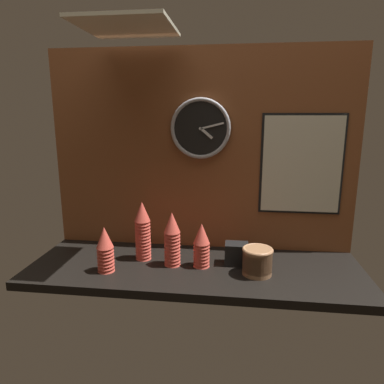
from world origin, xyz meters
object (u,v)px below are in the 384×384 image
napkin_dispenser (236,254)px  bowl_stack_right (257,261)px  cup_stack_left (105,249)px  cup_stack_center_left (143,231)px  menu_board (302,165)px  wall_clock (201,128)px  cup_stack_center_right (202,245)px  cup_stack_center (172,239)px

napkin_dispenser → bowl_stack_right: bearing=-46.8°
cup_stack_left → bowl_stack_right: 0.70m
cup_stack_center_left → napkin_dispenser: bearing=-0.5°
menu_board → bowl_stack_right: bearing=-126.2°
wall_clock → napkin_dispenser: bearing=-45.0°
cup_stack_left → napkin_dispenser: cup_stack_left is taller
cup_stack_center_left → menu_board: bearing=14.4°
bowl_stack_right → cup_stack_left: bearing=-175.5°
cup_stack_center_right → cup_stack_center: bearing=-179.0°
bowl_stack_right → menu_board: 0.55m
cup_stack_center → menu_board: bearing=22.1°
bowl_stack_right → napkin_dispenser: size_ratio=1.25×
bowl_stack_right → napkin_dispenser: (-0.09, 0.10, -0.01)m
cup_stack_center_left → cup_stack_center_right: cup_stack_center_left is taller
cup_stack_center → cup_stack_left: cup_stack_center is taller
cup_stack_left → wall_clock: (0.41, 0.35, 0.54)m
cup_stack_left → bowl_stack_right: bearing=4.5°
cup_stack_center_left → cup_stack_center_right: bearing=-9.7°
napkin_dispenser → cup_stack_center: bearing=-170.8°
cup_stack_left → wall_clock: bearing=40.7°
wall_clock → cup_stack_center: bearing=-114.7°
cup_stack_center → bowl_stack_right: 0.41m
cup_stack_center_right → wall_clock: wall_clock is taller
cup_stack_center → wall_clock: (0.11, 0.25, 0.51)m
wall_clock → cup_stack_left: bearing=-139.3°
wall_clock → cup_stack_center_left: bearing=-144.8°
bowl_stack_right → wall_clock: size_ratio=0.45×
wall_clock → menu_board: wall_clock is taller
menu_board → cup_stack_center_right: bearing=-152.5°
cup_stack_center → menu_board: menu_board is taller
cup_stack_left → napkin_dispenser: (0.60, 0.16, -0.06)m
cup_stack_center_left → menu_board: size_ratio=0.58×
cup_stack_center_right → cup_stack_center_left: bearing=170.3°
cup_stack_center_right → bowl_stack_right: bearing=-11.4°
cup_stack_center_right → napkin_dispenser: size_ratio=1.93×
menu_board → cup_stack_left: bearing=-158.6°
cup_stack_left → wall_clock: size_ratio=0.70×
cup_stack_center_right → napkin_dispenser: cup_stack_center_right is taller
cup_stack_center_left → wall_clock: wall_clock is taller
cup_stack_center_left → bowl_stack_right: 0.58m
cup_stack_center → napkin_dispenser: 0.32m
cup_stack_center_left → bowl_stack_right: cup_stack_center_left is taller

